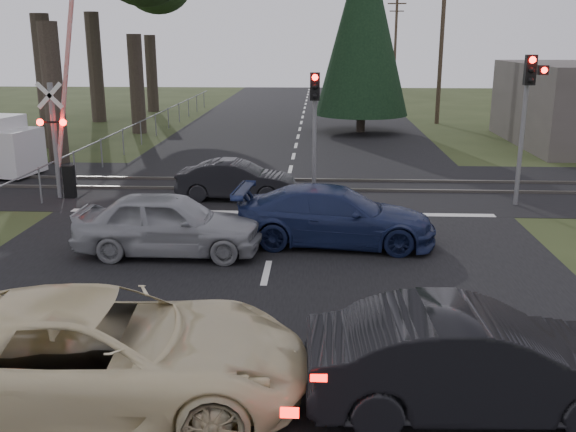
# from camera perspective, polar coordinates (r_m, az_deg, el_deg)

# --- Properties ---
(ground) EXTENTS (120.00, 120.00, 0.00)m
(ground) POSITION_cam_1_polar(r_m,az_deg,el_deg) (11.96, -3.13, -10.14)
(ground) COLOR #2C3618
(ground) RESTS_ON ground
(road) EXTENTS (14.00, 100.00, 0.01)m
(road) POSITION_cam_1_polar(r_m,az_deg,el_deg) (21.39, -0.40, 1.54)
(road) COLOR black
(road) RESTS_ON ground
(rail_corridor) EXTENTS (120.00, 8.00, 0.01)m
(rail_corridor) POSITION_cam_1_polar(r_m,az_deg,el_deg) (23.33, -0.12, 2.73)
(rail_corridor) COLOR black
(rail_corridor) RESTS_ON ground
(stop_line) EXTENTS (13.00, 0.35, 0.00)m
(stop_line) POSITION_cam_1_polar(r_m,az_deg,el_deg) (19.65, -0.69, 0.29)
(stop_line) COLOR silver
(stop_line) RESTS_ON ground
(rail_near) EXTENTS (120.00, 0.12, 0.10)m
(rail_near) POSITION_cam_1_polar(r_m,az_deg,el_deg) (22.54, -0.23, 2.39)
(rail_near) COLOR #59544C
(rail_near) RESTS_ON ground
(rail_far) EXTENTS (120.00, 0.12, 0.10)m
(rail_far) POSITION_cam_1_polar(r_m,az_deg,el_deg) (24.10, -0.02, 3.25)
(rail_far) COLOR #59544C
(rail_far) RESTS_ON ground
(crossing_signal) EXTENTS (1.62, 0.38, 6.96)m
(crossing_signal) POSITION_cam_1_polar(r_m,az_deg,el_deg) (22.40, -19.50, 6.64)
(crossing_signal) COLOR slate
(crossing_signal) RESTS_ON ground
(traffic_signal_right) EXTENTS (0.68, 0.48, 4.70)m
(traffic_signal_right) POSITION_cam_1_polar(r_m,az_deg,el_deg) (21.25, 20.57, 9.54)
(traffic_signal_right) COLOR slate
(traffic_signal_right) RESTS_ON ground
(traffic_signal_center) EXTENTS (0.32, 0.48, 4.10)m
(traffic_signal_center) POSITION_cam_1_polar(r_m,az_deg,el_deg) (21.53, 2.39, 9.20)
(traffic_signal_center) COLOR slate
(traffic_signal_center) RESTS_ON ground
(utility_pole_mid) EXTENTS (1.80, 0.26, 9.00)m
(utility_pole_mid) POSITION_cam_1_polar(r_m,az_deg,el_deg) (41.37, 13.47, 14.50)
(utility_pole_mid) COLOR #4C3D2D
(utility_pole_mid) RESTS_ON ground
(utility_pole_far) EXTENTS (1.80, 0.26, 9.00)m
(utility_pole_far) POSITION_cam_1_polar(r_m,az_deg,el_deg) (66.13, 9.53, 14.94)
(utility_pole_far) COLOR #4C3D2D
(utility_pole_far) RESTS_ON ground
(conifer_tree) EXTENTS (5.20, 5.20, 11.00)m
(conifer_tree) POSITION_cam_1_polar(r_m,az_deg,el_deg) (36.80, 6.75, 16.70)
(conifer_tree) COLOR #473D33
(conifer_tree) RESTS_ON ground
(fence_left) EXTENTS (0.10, 36.00, 1.20)m
(fence_left) POSITION_cam_1_polar(r_m,az_deg,el_deg) (34.80, -12.22, 6.63)
(fence_left) COLOR slate
(fence_left) RESTS_ON ground
(cream_coupe) EXTENTS (6.28, 3.31, 1.69)m
(cream_coupe) POSITION_cam_1_polar(r_m,az_deg,el_deg) (9.72, -16.55, -11.64)
(cream_coupe) COLOR beige
(cream_coupe) RESTS_ON ground
(dark_hatchback) EXTENTS (4.81, 1.86, 1.56)m
(dark_hatchback) POSITION_cam_1_polar(r_m,az_deg,el_deg) (9.63, 16.14, -12.31)
(dark_hatchback) COLOR black
(dark_hatchback) RESTS_ON ground
(silver_car) EXTENTS (4.59, 1.87, 1.56)m
(silver_car) POSITION_cam_1_polar(r_m,az_deg,el_deg) (16.02, -10.54, -0.67)
(silver_car) COLOR gray
(silver_car) RESTS_ON ground
(blue_sedan) EXTENTS (5.30, 2.51, 1.49)m
(blue_sedan) POSITION_cam_1_polar(r_m,az_deg,el_deg) (16.58, 4.19, -0.00)
(blue_sedan) COLOR #19234B
(blue_sedan) RESTS_ON ground
(dark_car_far) EXTENTS (3.95, 1.57, 1.28)m
(dark_car_far) POSITION_cam_1_polar(r_m,az_deg,el_deg) (21.30, -4.60, 3.18)
(dark_car_far) COLOR black
(dark_car_far) RESTS_ON ground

